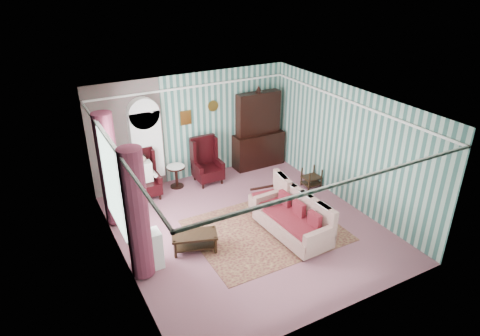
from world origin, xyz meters
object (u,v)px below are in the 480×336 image
sofa (292,218)px  floral_armchair (269,196)px  plant_stand (147,251)px  bookcase (147,150)px  coffee_table (195,242)px  wingback_right (208,161)px  round_side_table (176,177)px  dresser_hutch (259,128)px  nest_table (312,177)px  seated_woman (144,177)px  wingback_left (144,175)px

sofa → floral_armchair: floral_armchair is taller
plant_stand → floral_armchair: bearing=9.2°
bookcase → coffee_table: (-0.03, -3.05, -0.92)m
wingback_right → floral_armchair: (0.55, -2.25, -0.09)m
round_side_table → wingback_right: bearing=-10.0°
dresser_hutch → sofa: bearing=-109.1°
dresser_hutch → nest_table: bearing=-72.6°
sofa → floral_armchair: 0.94m
plant_stand → coffee_table: (1.02, 0.09, -0.20)m
nest_table → coffee_table: (-3.85, -1.11, -0.07)m
seated_woman → coffee_table: seated_woman is taller
wingback_right → coffee_table: 3.10m
wingback_left → nest_table: (4.07, -1.55, -0.35)m
dresser_hutch → wingback_right: (-1.75, -0.27, -0.55)m
dresser_hutch → wingback_left: bearing=-175.6°
coffee_table → plant_stand: bearing=-175.1°
wingback_left → nest_table: size_ratio=2.31×
round_side_table → nest_table: size_ratio=1.11×
plant_stand → coffee_table: plant_stand is taller
round_side_table → bookcase: bearing=159.7°
wingback_right → sofa: wingback_right is taller
dresser_hutch → seated_woman: (-3.50, -0.27, -0.59)m
dresser_hutch → nest_table: 2.11m
bookcase → plant_stand: 3.39m
sofa → wingback_left: bearing=32.9°
round_side_table → plant_stand: size_ratio=0.75×
wingback_left → round_side_table: 0.97m
bookcase → sofa: bearing=-60.1°
nest_table → sofa: sofa is taller
coffee_table → dresser_hutch: bearing=41.8°
seated_woman → floral_armchair: 3.22m
plant_stand → nest_table: bearing=13.8°
bookcase → seated_woman: (-0.25, -0.39, -0.53)m
floral_armchair → seated_woman: bearing=53.8°
plant_stand → seated_woman: bearing=73.8°
seated_woman → sofa: size_ratio=0.62×
dresser_hutch → sofa: size_ratio=1.24×
floral_armchair → plant_stand: bearing=107.3°
dresser_hutch → sofa: dresser_hutch is taller
bookcase → wingback_left: 0.68m
bookcase → coffee_table: bookcase is taller
wingback_left → seated_woman: wingback_left is taller
dresser_hutch → seated_woman: 3.56m
nest_table → floral_armchair: (-1.77, -0.70, 0.27)m
nest_table → seated_woman: bearing=159.2°
dresser_hutch → coffee_table: 4.51m
wingback_right → nest_table: bearing=-33.7°
bookcase → wingback_right: bearing=-14.6°
bookcase → round_side_table: (0.65, -0.24, -0.82)m
wingback_left → wingback_right: (1.75, 0.00, 0.00)m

